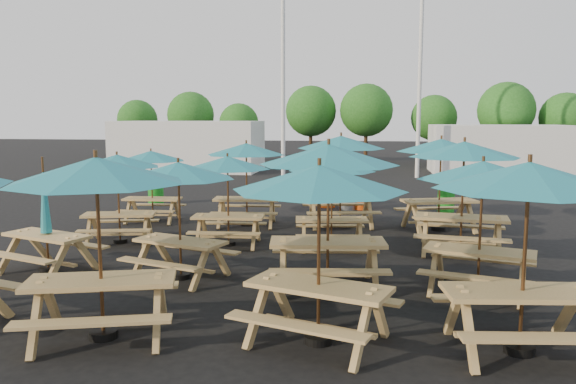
# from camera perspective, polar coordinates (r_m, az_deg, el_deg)

# --- Properties ---
(ground) EXTENTS (120.00, 120.00, 0.00)m
(ground) POSITION_cam_1_polar(r_m,az_deg,el_deg) (13.17, -0.92, -5.61)
(ground) COLOR black
(ground) RESTS_ON ground
(picnic_unit_1) EXTENTS (2.19, 2.06, 2.26)m
(picnic_unit_1) POSITION_cam_1_polar(r_m,az_deg,el_deg) (11.87, -23.36, -3.12)
(picnic_unit_1) COLOR #A37F48
(picnic_unit_1) RESTS_ON ground
(picnic_unit_2) EXTENTS (2.44, 2.44, 2.15)m
(picnic_unit_2) POSITION_cam_1_polar(r_m,az_deg,el_deg) (13.93, -16.96, 2.59)
(picnic_unit_2) COLOR #A37F48
(picnic_unit_2) RESTS_ON ground
(picnic_unit_3) EXTENTS (2.07, 2.07, 2.08)m
(picnic_unit_3) POSITION_cam_1_polar(r_m,az_deg,el_deg) (16.57, -13.74, 3.22)
(picnic_unit_3) COLOR #A37F48
(picnic_unit_3) RESTS_ON ground
(picnic_unit_4) EXTENTS (2.94, 2.94, 2.51)m
(picnic_unit_4) POSITION_cam_1_polar(r_m,az_deg,el_deg) (7.85, -18.88, 1.17)
(picnic_unit_4) COLOR #A37F48
(picnic_unit_4) RESTS_ON ground
(picnic_unit_5) EXTENTS (2.66, 2.66, 2.22)m
(picnic_unit_5) POSITION_cam_1_polar(r_m,az_deg,el_deg) (10.50, -11.06, 1.55)
(picnic_unit_5) COLOR #A37F48
(picnic_unit_5) RESTS_ON ground
(picnic_unit_6) EXTENTS (2.15, 2.15, 2.13)m
(picnic_unit_6) POSITION_cam_1_polar(r_m,az_deg,el_deg) (13.13, -6.16, 2.51)
(picnic_unit_6) COLOR #A37F48
(picnic_unit_6) RESTS_ON ground
(picnic_unit_7) EXTENTS (2.38, 2.38, 2.32)m
(picnic_unit_7) POSITION_cam_1_polar(r_m,az_deg,el_deg) (15.54, -4.26, 3.94)
(picnic_unit_7) COLOR #A37F48
(picnic_unit_7) RESTS_ON ground
(picnic_unit_8) EXTENTS (2.92, 2.92, 2.42)m
(picnic_unit_8) POSITION_cam_1_polar(r_m,az_deg,el_deg) (7.27, 3.19, 0.48)
(picnic_unit_8) COLOR #A37F48
(picnic_unit_8) RESTS_ON ground
(picnic_unit_9) EXTENTS (2.71, 2.71, 2.57)m
(picnic_unit_9) POSITION_cam_1_polar(r_m,az_deg,el_deg) (9.70, 4.14, 3.03)
(picnic_unit_9) COLOR #A37F48
(picnic_unit_9) RESTS_ON ground
(picnic_unit_10) EXTENTS (2.22, 2.22, 2.10)m
(picnic_unit_10) POSITION_cam_1_polar(r_m,az_deg,el_deg) (12.80, 4.50, 2.28)
(picnic_unit_10) COLOR #A37F48
(picnic_unit_10) RESTS_ON ground
(picnic_unit_11) EXTENTS (2.81, 2.81, 2.53)m
(picnic_unit_11) POSITION_cam_1_polar(r_m,az_deg,el_deg) (15.48, 5.40, 4.58)
(picnic_unit_11) COLOR #A37F48
(picnic_unit_11) RESTS_ON ground
(picnic_unit_12) EXTENTS (2.61, 2.61, 2.49)m
(picnic_unit_12) POSITION_cam_1_polar(r_m,az_deg,el_deg) (7.54, 23.25, 0.57)
(picnic_unit_12) COLOR #A37F48
(picnic_unit_12) RESTS_ON ground
(picnic_unit_13) EXTENTS (2.72, 2.72, 2.31)m
(picnic_unit_13) POSITION_cam_1_polar(r_m,az_deg,el_deg) (9.95, 19.17, 1.40)
(picnic_unit_13) COLOR #A37F48
(picnic_unit_13) RESTS_ON ground
(picnic_unit_14) EXTENTS (2.68, 2.68, 2.51)m
(picnic_unit_14) POSITION_cam_1_polar(r_m,az_deg,el_deg) (12.81, 17.46, 3.58)
(picnic_unit_14) COLOR #A37F48
(picnic_unit_14) RESTS_ON ground
(picnic_unit_15) EXTENTS (2.90, 2.90, 2.47)m
(picnic_unit_15) POSITION_cam_1_polar(r_m,az_deg,el_deg) (15.34, 15.28, 4.12)
(picnic_unit_15) COLOR #A37F48
(picnic_unit_15) RESTS_ON ground
(waste_bin_0) EXTENTS (0.53, 0.53, 0.86)m
(waste_bin_0) POSITION_cam_1_polar(r_m,az_deg,el_deg) (20.07, -13.28, 0.01)
(waste_bin_0) COLOR #18861C
(waste_bin_0) RESTS_ON ground
(waste_bin_1) EXTENTS (0.53, 0.53, 0.86)m
(waste_bin_1) POSITION_cam_1_polar(r_m,az_deg,el_deg) (18.93, 4.03, -0.26)
(waste_bin_1) COLOR #E8490D
(waste_bin_1) RESTS_ON ground
(waste_bin_2) EXTENTS (0.53, 0.53, 0.86)m
(waste_bin_2) POSITION_cam_1_polar(r_m,az_deg,el_deg) (18.48, 6.03, -0.47)
(waste_bin_2) COLOR gray
(waste_bin_2) RESTS_ON ground
(waste_bin_3) EXTENTS (0.53, 0.53, 0.86)m
(waste_bin_3) POSITION_cam_1_polar(r_m,az_deg,el_deg) (18.61, 7.45, -0.44)
(waste_bin_3) COLOR #E8490D
(waste_bin_3) RESTS_ON ground
(waste_bin_4) EXTENTS (0.53, 0.53, 0.86)m
(waste_bin_4) POSITION_cam_1_polar(r_m,az_deg,el_deg) (18.68, 15.76, -0.63)
(waste_bin_4) COLOR #18861C
(waste_bin_4) RESTS_ON ground
(mast_0) EXTENTS (0.20, 0.20, 12.00)m
(mast_0) POSITION_cam_1_polar(r_m,az_deg,el_deg) (27.13, -0.51, 13.93)
(mast_0) COLOR silver
(mast_0) RESTS_ON ground
(mast_1) EXTENTS (0.20, 0.20, 12.00)m
(mast_1) POSITION_cam_1_polar(r_m,az_deg,el_deg) (28.93, 13.32, 13.34)
(mast_1) COLOR silver
(mast_1) RESTS_ON ground
(event_tent_0) EXTENTS (8.00, 4.00, 2.80)m
(event_tent_0) POSITION_cam_1_polar(r_m,az_deg,el_deg) (32.30, -10.04, 4.63)
(event_tent_0) COLOR silver
(event_tent_0) RESTS_ON ground
(event_tent_1) EXTENTS (7.00, 4.00, 2.60)m
(event_tent_1) POSITION_cam_1_polar(r_m,az_deg,el_deg) (32.48, 20.53, 4.10)
(event_tent_1) COLOR silver
(event_tent_1) RESTS_ON ground
(tree_0) EXTENTS (2.80, 2.80, 4.24)m
(tree_0) POSITION_cam_1_polar(r_m,az_deg,el_deg) (41.18, -15.05, 7.09)
(tree_0) COLOR #382314
(tree_0) RESTS_ON ground
(tree_1) EXTENTS (3.11, 3.11, 4.72)m
(tree_1) POSITION_cam_1_polar(r_m,az_deg,el_deg) (38.41, -9.86, 7.70)
(tree_1) COLOR #382314
(tree_1) RESTS_ON ground
(tree_2) EXTENTS (2.59, 2.59, 3.93)m
(tree_2) POSITION_cam_1_polar(r_m,az_deg,el_deg) (37.28, -5.01, 6.98)
(tree_2) COLOR #382314
(tree_2) RESTS_ON ground
(tree_3) EXTENTS (3.36, 3.36, 5.09)m
(tree_3) POSITION_cam_1_polar(r_m,az_deg,el_deg) (37.57, 2.33, 8.20)
(tree_3) COLOR #382314
(tree_3) RESTS_ON ground
(tree_4) EXTENTS (3.41, 3.41, 5.17)m
(tree_4) POSITION_cam_1_polar(r_m,az_deg,el_deg) (36.93, 7.96, 8.22)
(tree_4) COLOR #382314
(tree_4) RESTS_ON ground
(tree_5) EXTENTS (2.94, 2.94, 4.45)m
(tree_5) POSITION_cam_1_polar(r_m,az_deg,el_deg) (37.58, 14.61, 7.30)
(tree_5) COLOR #382314
(tree_5) RESTS_ON ground
(tree_6) EXTENTS (3.38, 3.38, 5.13)m
(tree_6) POSITION_cam_1_polar(r_m,az_deg,el_deg) (36.50, 21.27, 7.74)
(tree_6) COLOR #382314
(tree_6) RESTS_ON ground
(tree_7) EXTENTS (2.95, 2.95, 4.48)m
(tree_7) POSITION_cam_1_polar(r_m,az_deg,el_deg) (37.44, 26.33, 6.79)
(tree_7) COLOR #382314
(tree_7) RESTS_ON ground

